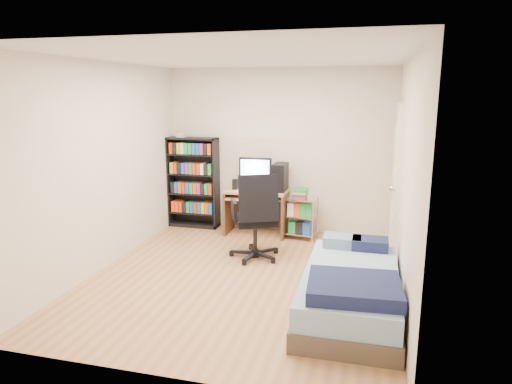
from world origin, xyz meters
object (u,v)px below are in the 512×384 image
(media_shelf, at_px, (193,181))
(office_chair, at_px, (256,232))
(bed, at_px, (351,289))
(computer_desk, at_px, (263,194))

(media_shelf, bearing_deg, office_chair, -41.62)
(office_chair, bearing_deg, bed, -68.02)
(office_chair, relative_size, bed, 0.61)
(media_shelf, height_order, computer_desk, media_shelf)
(media_shelf, relative_size, computer_desk, 1.29)
(computer_desk, xyz_separation_m, bed, (1.44, -2.28, -0.39))
(media_shelf, height_order, office_chair, media_shelf)
(computer_desk, bearing_deg, bed, -57.76)
(office_chair, distance_m, bed, 1.76)
(media_shelf, relative_size, bed, 0.80)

